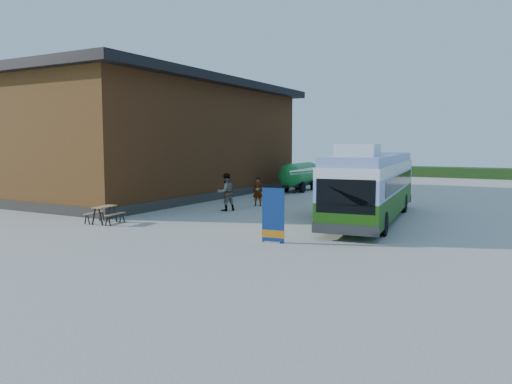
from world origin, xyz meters
The scene contains 10 objects.
ground centered at (0.00, 0.00, 0.00)m, with size 100.00×100.00×0.00m, color #BCB7AD.
barn centered at (-10.50, 10.00, 3.59)m, with size 9.60×21.20×7.50m.
hedge centered at (8.00, 38.00, 0.50)m, with size 40.00×3.00×1.00m, color #264419.
bus centered at (4.12, 5.62, 1.63)m, with size 3.60×11.31×3.42m.
awning centered at (2.04, 5.49, 2.50)m, with size 2.63×3.81×0.48m.
banner centered at (2.55, -0.99, 0.78)m, with size 0.83×0.24×1.91m.
picnic_table centered at (-5.70, -0.81, 0.56)m, with size 1.47×1.34×0.75m.
person_a centered at (-2.85, 7.74, 0.79)m, with size 0.58×0.38×1.58m, color #999999.
person_b centered at (-3.33, 5.19, 0.96)m, with size 0.93×0.73×1.92m, color #999999.
slurry_tanker centered at (-4.39, 16.83, 1.18)m, with size 1.76×5.53×2.04m.
Camera 1 is at (10.34, -16.24, 3.45)m, focal length 35.00 mm.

